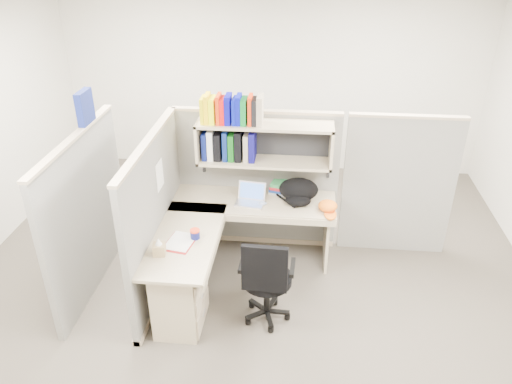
# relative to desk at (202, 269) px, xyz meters

# --- Properties ---
(ground) EXTENTS (6.00, 6.00, 0.00)m
(ground) POSITION_rel_desk_xyz_m (0.41, 0.29, -0.44)
(ground) COLOR #39332C
(ground) RESTS_ON ground
(room_shell) EXTENTS (6.00, 6.00, 6.00)m
(room_shell) POSITION_rel_desk_xyz_m (0.41, 0.29, 1.18)
(room_shell) COLOR beige
(room_shell) RESTS_ON ground
(cubicle) EXTENTS (3.79, 1.84, 1.95)m
(cubicle) POSITION_rel_desk_xyz_m (0.04, 0.74, 0.47)
(cubicle) COLOR slate
(cubicle) RESTS_ON ground
(desk) EXTENTS (1.74, 1.75, 0.73)m
(desk) POSITION_rel_desk_xyz_m (0.00, 0.00, 0.00)
(desk) COLOR gray
(desk) RESTS_ON ground
(laptop) EXTENTS (0.33, 0.33, 0.21)m
(laptop) POSITION_rel_desk_xyz_m (0.37, 0.79, 0.40)
(laptop) COLOR silver
(laptop) RESTS_ON desk
(backpack) EXTENTS (0.50, 0.45, 0.25)m
(backpack) POSITION_rel_desk_xyz_m (0.88, 0.87, 0.41)
(backpack) COLOR black
(backpack) RESTS_ON desk
(orange_cap) EXTENTS (0.25, 0.27, 0.11)m
(orange_cap) POSITION_rel_desk_xyz_m (1.19, 0.73, 0.34)
(orange_cap) COLOR orange
(orange_cap) RESTS_ON desk
(snack_canister) EXTENTS (0.09, 0.09, 0.09)m
(snack_canister) POSITION_rel_desk_xyz_m (-0.06, 0.09, 0.34)
(snack_canister) COLOR #0F145A
(snack_canister) RESTS_ON desk
(tissue_box) EXTENTS (0.12, 0.12, 0.17)m
(tissue_box) POSITION_rel_desk_xyz_m (-0.33, -0.20, 0.38)
(tissue_box) COLOR tan
(tissue_box) RESTS_ON desk
(mouse) EXTENTS (0.10, 0.08, 0.03)m
(mouse) POSITION_rel_desk_xyz_m (0.51, 0.78, 0.31)
(mouse) COLOR #7E91B4
(mouse) RESTS_ON desk
(paper_cup) EXTENTS (0.08, 0.08, 0.09)m
(paper_cup) POSITION_rel_desk_xyz_m (0.33, 0.99, 0.34)
(paper_cup) COLOR white
(paper_cup) RESTS_ON desk
(book_stack) EXTENTS (0.23, 0.28, 0.12)m
(book_stack) POSITION_rel_desk_xyz_m (0.67, 1.10, 0.35)
(book_stack) COLOR gray
(book_stack) RESTS_ON desk
(loose_paper) EXTENTS (0.28, 0.35, 0.00)m
(loose_paper) POSITION_rel_desk_xyz_m (-0.19, 0.02, 0.29)
(loose_paper) COLOR white
(loose_paper) RESTS_ON desk
(task_chair) EXTENTS (0.51, 0.47, 0.97)m
(task_chair) POSITION_rel_desk_xyz_m (0.63, -0.16, -0.10)
(task_chair) COLOR black
(task_chair) RESTS_ON ground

